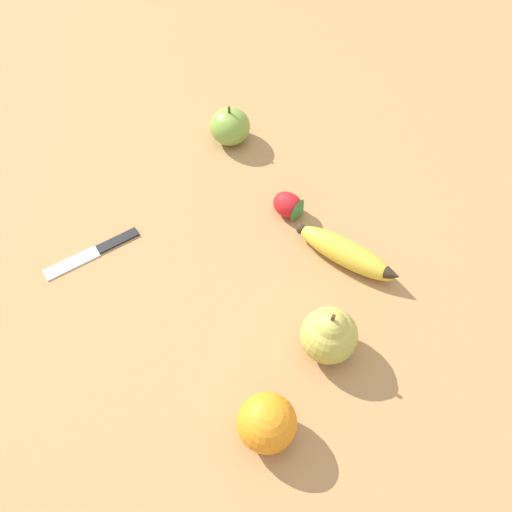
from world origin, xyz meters
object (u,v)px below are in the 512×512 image
orange (267,423)px  strawberry (290,206)px  banana (347,253)px  apple (230,126)px  pear (329,334)px  paring_knife (95,251)px

orange → strawberry: (0.26, 0.25, -0.02)m
banana → apple: size_ratio=2.31×
orange → apple: 0.53m
strawberry → apple: apple is taller
pear → strawberry: pear is taller
banana → orange: bearing=-81.1°
banana → pear: bearing=-71.0°
strawberry → orange: bearing=-60.1°
strawberry → pear: bearing=-43.0°
apple → pear: bearing=-110.2°
banana → strawberry: (-0.01, 0.13, -0.00)m
apple → paring_knife: 0.32m
paring_knife → banana: bearing=-124.9°
pear → apple: 0.43m
orange → paring_knife: (-0.02, 0.39, -0.04)m
pear → strawberry: bearing=60.8°
orange → pear: 0.15m
paring_knife → orange: bearing=-169.5°
banana → strawberry: same height
pear → apple: pear is taller
orange → strawberry: 0.36m
paring_knife → pear: bearing=-147.5°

